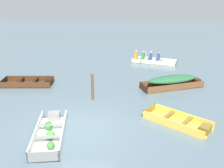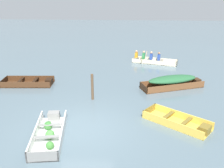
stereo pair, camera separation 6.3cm
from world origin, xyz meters
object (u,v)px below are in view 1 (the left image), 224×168
at_px(skiff_dark_varnish_far_moored, 30,83).
at_px(rowboat_cream_with_crew, 151,60).
at_px(skiff_wooden_brown_near_moored, 173,81).
at_px(mooring_post, 92,87).
at_px(skiff_yellow_mid_moored, 180,122).
at_px(dinghy_white_foreground, 50,132).

relative_size(skiff_dark_varnish_far_moored, rowboat_cream_with_crew, 0.85).
xyz_separation_m(skiff_wooden_brown_near_moored, mooring_post, (-4.28, -1.90, 0.26)).
xyz_separation_m(skiff_yellow_mid_moored, skiff_dark_varnish_far_moored, (-7.80, 4.21, 0.00)).
distance_m(skiff_wooden_brown_near_moored, mooring_post, 4.69).
relative_size(dinghy_white_foreground, rowboat_cream_with_crew, 0.89).
bearing_deg(rowboat_cream_with_crew, mooring_post, -116.54).
distance_m(skiff_dark_varnish_far_moored, mooring_post, 4.39).
height_order(dinghy_white_foreground, mooring_post, mooring_post).
distance_m(skiff_yellow_mid_moored, rowboat_cream_with_crew, 9.39).
distance_m(rowboat_cream_with_crew, mooring_post, 7.91).
bearing_deg(dinghy_white_foreground, mooring_post, 71.69).
xyz_separation_m(skiff_wooden_brown_near_moored, rowboat_cream_with_crew, (-0.75, 5.17, -0.18)).
bearing_deg(skiff_wooden_brown_near_moored, mooring_post, -156.11).
bearing_deg(rowboat_cream_with_crew, skiff_yellow_mid_moored, -87.89).
bearing_deg(skiff_wooden_brown_near_moored, rowboat_cream_with_crew, 98.28).
height_order(skiff_wooden_brown_near_moored, mooring_post, mooring_post).
bearing_deg(mooring_post, rowboat_cream_with_crew, 63.46).
xyz_separation_m(dinghy_white_foreground, skiff_yellow_mid_moored, (5.02, 1.15, -0.03)).
height_order(skiff_dark_varnish_far_moored, rowboat_cream_with_crew, rowboat_cream_with_crew).
bearing_deg(mooring_post, skiff_wooden_brown_near_moored, 23.89).
bearing_deg(dinghy_white_foreground, rowboat_cream_with_crew, 66.06).
bearing_deg(skiff_yellow_mid_moored, skiff_dark_varnish_far_moored, 151.66).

